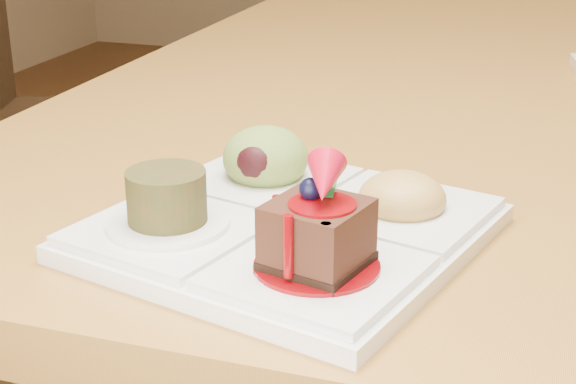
% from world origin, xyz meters
% --- Properties ---
extents(dining_table, '(1.00, 1.80, 0.75)m').
position_xyz_m(dining_table, '(0.00, 0.00, 0.68)').
color(dining_table, '#A36E2A').
rests_on(dining_table, ground).
extents(chair_left, '(0.54, 0.54, 0.97)m').
position_xyz_m(chair_left, '(-1.01, 0.17, 0.55)').
color(chair_left, black).
rests_on(chair_left, ground).
extents(sampler_plate, '(0.28, 0.28, 0.09)m').
position_xyz_m(sampler_plate, '(-0.15, -0.75, 0.77)').
color(sampler_plate, silver).
rests_on(sampler_plate, dining_table).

